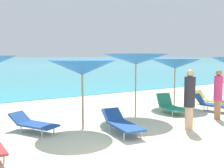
{
  "coord_description": "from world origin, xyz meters",
  "views": [
    {
      "loc": [
        -3.32,
        -3.67,
        2.17
      ],
      "look_at": [
        1.65,
        4.03,
        1.2
      ],
      "focal_mm": 42.46,
      "sensor_mm": 36.0,
      "label": 1
    }
  ],
  "objects_px": {
    "lounge_chair_5": "(209,99)",
    "beachgoer_0": "(190,98)",
    "lounge_chair_3": "(122,123)",
    "umbrella_5": "(175,64)",
    "umbrella_4": "(136,59)",
    "umbrella_3": "(82,68)",
    "lounge_chair_2": "(213,104)",
    "lounge_chair_8": "(171,106)",
    "beachgoer_1": "(218,93)",
    "lounge_chair_6": "(33,123)"
  },
  "relations": [
    {
      "from": "lounge_chair_5",
      "to": "beachgoer_0",
      "type": "distance_m",
      "value": 4.52
    },
    {
      "from": "lounge_chair_3",
      "to": "beachgoer_0",
      "type": "distance_m",
      "value": 2.14
    },
    {
      "from": "umbrella_5",
      "to": "umbrella_4",
      "type": "bearing_deg",
      "value": -166.21
    },
    {
      "from": "umbrella_3",
      "to": "umbrella_4",
      "type": "distance_m",
      "value": 2.38
    },
    {
      "from": "lounge_chair_2",
      "to": "lounge_chair_8",
      "type": "xyz_separation_m",
      "value": [
        -1.58,
        0.71,
        -0.04
      ]
    },
    {
      "from": "lounge_chair_8",
      "to": "lounge_chair_5",
      "type": "bearing_deg",
      "value": 17.99
    },
    {
      "from": "umbrella_3",
      "to": "beachgoer_1",
      "type": "bearing_deg",
      "value": -17.96
    },
    {
      "from": "umbrella_5",
      "to": "beachgoer_1",
      "type": "relative_size",
      "value": 1.32
    },
    {
      "from": "umbrella_4",
      "to": "lounge_chair_6",
      "type": "height_order",
      "value": "umbrella_4"
    },
    {
      "from": "lounge_chair_5",
      "to": "beachgoer_1",
      "type": "relative_size",
      "value": 0.84
    },
    {
      "from": "lounge_chair_3",
      "to": "umbrella_5",
      "type": "bearing_deg",
      "value": 33.85
    },
    {
      "from": "lounge_chair_6",
      "to": "beachgoer_1",
      "type": "xyz_separation_m",
      "value": [
        5.78,
        -1.9,
        0.66
      ]
    },
    {
      "from": "lounge_chair_2",
      "to": "lounge_chair_5",
      "type": "xyz_separation_m",
      "value": [
        1.06,
        0.96,
        -0.04
      ]
    },
    {
      "from": "lounge_chair_3",
      "to": "lounge_chair_5",
      "type": "height_order",
      "value": "lounge_chair_5"
    },
    {
      "from": "lounge_chair_5",
      "to": "beachgoer_0",
      "type": "height_order",
      "value": "beachgoer_0"
    },
    {
      "from": "umbrella_5",
      "to": "lounge_chair_6",
      "type": "height_order",
      "value": "umbrella_5"
    },
    {
      "from": "umbrella_4",
      "to": "lounge_chair_3",
      "type": "bearing_deg",
      "value": -138.18
    },
    {
      "from": "lounge_chair_3",
      "to": "beachgoer_1",
      "type": "xyz_separation_m",
      "value": [
        3.72,
        -0.42,
        0.61
      ]
    },
    {
      "from": "umbrella_4",
      "to": "lounge_chair_8",
      "type": "relative_size",
      "value": 1.61
    },
    {
      "from": "umbrella_4",
      "to": "lounge_chair_5",
      "type": "xyz_separation_m",
      "value": [
        4.15,
        -0.0,
        -1.79
      ]
    },
    {
      "from": "umbrella_3",
      "to": "lounge_chair_8",
      "type": "bearing_deg",
      "value": 2.8
    },
    {
      "from": "umbrella_5",
      "to": "lounge_chair_3",
      "type": "xyz_separation_m",
      "value": [
        -4.25,
        -2.1,
        -1.54
      ]
    },
    {
      "from": "umbrella_5",
      "to": "lounge_chair_8",
      "type": "distance_m",
      "value": 2.13
    },
    {
      "from": "umbrella_3",
      "to": "lounge_chair_5",
      "type": "distance_m",
      "value": 6.68
    },
    {
      "from": "lounge_chair_3",
      "to": "lounge_chair_6",
      "type": "bearing_deg",
      "value": 151.85
    },
    {
      "from": "beachgoer_0",
      "to": "umbrella_3",
      "type": "bearing_deg",
      "value": 113.3
    },
    {
      "from": "beachgoer_1",
      "to": "lounge_chair_6",
      "type": "bearing_deg",
      "value": -5.67
    },
    {
      "from": "lounge_chair_8",
      "to": "beachgoer_0",
      "type": "height_order",
      "value": "beachgoer_0"
    },
    {
      "from": "beachgoer_0",
      "to": "beachgoer_1",
      "type": "bearing_deg",
      "value": -21.54
    },
    {
      "from": "lounge_chair_2",
      "to": "lounge_chair_8",
      "type": "height_order",
      "value": "lounge_chair_8"
    },
    {
      "from": "lounge_chair_6",
      "to": "lounge_chair_5",
      "type": "bearing_deg",
      "value": -28.46
    },
    {
      "from": "lounge_chair_3",
      "to": "lounge_chair_6",
      "type": "relative_size",
      "value": 1.09
    },
    {
      "from": "umbrella_5",
      "to": "lounge_chair_8",
      "type": "height_order",
      "value": "umbrella_5"
    },
    {
      "from": "lounge_chair_5",
      "to": "lounge_chair_3",
      "type": "bearing_deg",
      "value": -173.65
    },
    {
      "from": "lounge_chair_3",
      "to": "lounge_chair_6",
      "type": "distance_m",
      "value": 2.53
    },
    {
      "from": "umbrella_5",
      "to": "lounge_chair_3",
      "type": "height_order",
      "value": "umbrella_5"
    },
    {
      "from": "umbrella_3",
      "to": "umbrella_5",
      "type": "distance_m",
      "value": 5.08
    },
    {
      "from": "umbrella_3",
      "to": "lounge_chair_6",
      "type": "height_order",
      "value": "umbrella_3"
    },
    {
      "from": "lounge_chair_5",
      "to": "lounge_chair_2",
      "type": "bearing_deg",
      "value": -145.68
    },
    {
      "from": "umbrella_5",
      "to": "lounge_chair_6",
      "type": "relative_size",
      "value": 1.42
    },
    {
      "from": "umbrella_3",
      "to": "beachgoer_1",
      "type": "relative_size",
      "value": 1.21
    },
    {
      "from": "umbrella_5",
      "to": "beachgoer_1",
      "type": "bearing_deg",
      "value": -101.86
    },
    {
      "from": "lounge_chair_2",
      "to": "umbrella_4",
      "type": "bearing_deg",
      "value": 143.62
    },
    {
      "from": "umbrella_4",
      "to": "lounge_chair_8",
      "type": "xyz_separation_m",
      "value": [
        1.51,
        -0.25,
        -1.79
      ]
    },
    {
      "from": "umbrella_5",
      "to": "lounge_chair_3",
      "type": "bearing_deg",
      "value": -153.77
    },
    {
      "from": "beachgoer_1",
      "to": "lounge_chair_8",
      "type": "bearing_deg",
      "value": -57.31
    },
    {
      "from": "lounge_chair_3",
      "to": "lounge_chair_8",
      "type": "relative_size",
      "value": 1.18
    },
    {
      "from": "lounge_chair_2",
      "to": "lounge_chair_5",
      "type": "distance_m",
      "value": 1.43
    },
    {
      "from": "lounge_chair_2",
      "to": "lounge_chair_5",
      "type": "height_order",
      "value": "lounge_chair_2"
    },
    {
      "from": "lounge_chair_3",
      "to": "umbrella_4",
      "type": "bearing_deg",
      "value": 49.44
    }
  ]
}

